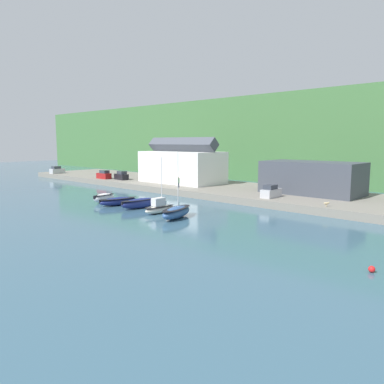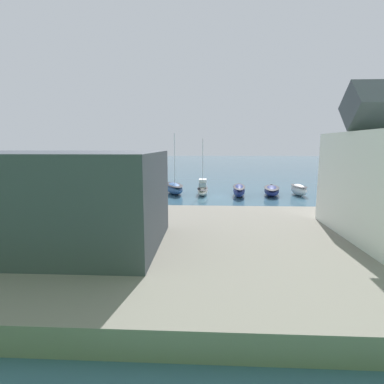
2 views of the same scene
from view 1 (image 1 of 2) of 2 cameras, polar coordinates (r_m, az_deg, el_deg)
name	(u,v)px [view 1 (image 1 of 2)]	position (r m, az deg, el deg)	size (l,w,h in m)	color
ground_plane	(158,209)	(58.81, -5.27, -2.65)	(320.00, 320.00, 0.00)	#385B70
hillside_backdrop	(347,139)	(121.53, 22.53, 7.46)	(240.00, 60.75, 22.59)	#42703D
quay_promenade	(243,191)	(75.56, 7.77, 0.08)	(136.94, 21.06, 1.23)	gray
harbor_clubhouse	(182,166)	(85.52, -1.57, 4.05)	(19.44, 10.06, 10.27)	white
yacht_club_building	(312,178)	(70.19, 17.76, 2.08)	(16.99, 8.58, 5.77)	#3D424C
moored_boat_0	(104,198)	(66.58, -13.25, -0.86)	(2.18, 4.62, 1.64)	white
moored_boat_1	(118,201)	(63.41, -11.18, -1.36)	(3.43, 7.08, 1.35)	navy
moored_boat_2	(141,203)	(60.01, -7.83, -1.66)	(2.43, 7.32, 1.61)	navy
moored_boat_3	(160,208)	(55.49, -4.97, -2.37)	(1.68, 5.54, 8.30)	white
moored_boat_4	(176,212)	(51.79, -2.39, -3.07)	(4.29, 7.32, 9.10)	#33568E
parked_car_0	(57,170)	(117.22, -19.87, 3.13)	(2.33, 4.40, 2.16)	#B7B7BC
parked_car_1	(271,192)	(64.06, 11.94, 0.01)	(1.94, 4.26, 2.16)	#B7B7BC
parked_car_2	(121,176)	(93.71, -10.70, 2.42)	(4.39, 2.31, 2.16)	black
parked_car_3	(104,175)	(97.07, -13.27, 2.53)	(4.20, 1.81, 2.16)	maroon
person_on_quay	(179,182)	(76.45, -2.06, 1.53)	(0.40, 0.40, 2.14)	#232838
dog_on_quay	(327,203)	(57.33, 19.82, -1.63)	(0.79, 0.77, 0.68)	tan
mooring_buoy_0	(372,269)	(34.14, 25.71, -10.55)	(0.55, 0.55, 0.55)	red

